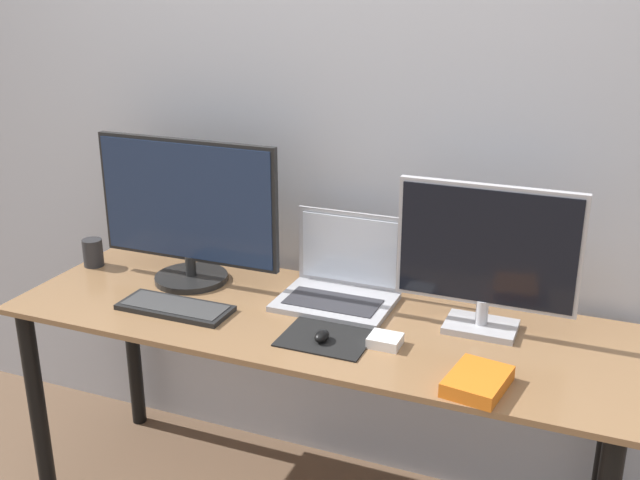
{
  "coord_description": "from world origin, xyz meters",
  "views": [
    {
      "loc": [
        0.81,
        -1.58,
        1.74
      ],
      "look_at": [
        0.01,
        0.36,
        0.99
      ],
      "focal_mm": 42.0,
      "sensor_mm": 36.0,
      "label": 1
    }
  ],
  "objects_px": {
    "keyboard": "(175,307)",
    "mouse": "(322,336)",
    "laptop": "(341,280)",
    "power_brick": "(385,341)",
    "monitor_left": "(188,212)",
    "monitor_right": "(487,255)",
    "mug": "(93,253)",
    "book": "(477,381)"
  },
  "relations": [
    {
      "from": "mug",
      "to": "power_brick",
      "type": "height_order",
      "value": "mug"
    },
    {
      "from": "mouse",
      "to": "laptop",
      "type": "bearing_deg",
      "value": 100.66
    },
    {
      "from": "laptop",
      "to": "power_brick",
      "type": "xyz_separation_m",
      "value": [
        0.23,
        -0.25,
        -0.05
      ]
    },
    {
      "from": "mug",
      "to": "monitor_right",
      "type": "bearing_deg",
      "value": 0.57
    },
    {
      "from": "laptop",
      "to": "mouse",
      "type": "bearing_deg",
      "value": -79.34
    },
    {
      "from": "laptop",
      "to": "power_brick",
      "type": "relative_size",
      "value": 4.01
    },
    {
      "from": "monitor_right",
      "to": "power_brick",
      "type": "height_order",
      "value": "monitor_right"
    },
    {
      "from": "monitor_right",
      "to": "laptop",
      "type": "height_order",
      "value": "monitor_right"
    },
    {
      "from": "keyboard",
      "to": "power_brick",
      "type": "xyz_separation_m",
      "value": [
        0.68,
        0.02,
        0.01
      ]
    },
    {
      "from": "keyboard",
      "to": "mouse",
      "type": "height_order",
      "value": "mouse"
    },
    {
      "from": "mouse",
      "to": "power_brick",
      "type": "bearing_deg",
      "value": 16.81
    },
    {
      "from": "book",
      "to": "mouse",
      "type": "bearing_deg",
      "value": 170.05
    },
    {
      "from": "laptop",
      "to": "monitor_right",
      "type": "bearing_deg",
      "value": -6.39
    },
    {
      "from": "mug",
      "to": "laptop",
      "type": "bearing_deg",
      "value": 4.05
    },
    {
      "from": "monitor_right",
      "to": "power_brick",
      "type": "distance_m",
      "value": 0.38
    },
    {
      "from": "laptop",
      "to": "power_brick",
      "type": "bearing_deg",
      "value": -47.91
    },
    {
      "from": "mug",
      "to": "power_brick",
      "type": "distance_m",
      "value": 1.17
    },
    {
      "from": "monitor_left",
      "to": "monitor_right",
      "type": "height_order",
      "value": "monitor_left"
    },
    {
      "from": "keyboard",
      "to": "mouse",
      "type": "xyz_separation_m",
      "value": [
        0.5,
        -0.03,
        0.01
      ]
    },
    {
      "from": "monitor_right",
      "to": "mug",
      "type": "relative_size",
      "value": 5.28
    },
    {
      "from": "power_brick",
      "to": "laptop",
      "type": "bearing_deg",
      "value": 132.09
    },
    {
      "from": "monitor_right",
      "to": "power_brick",
      "type": "bearing_deg",
      "value": -138.78
    },
    {
      "from": "keyboard",
      "to": "book",
      "type": "distance_m",
      "value": 0.97
    },
    {
      "from": "monitor_left",
      "to": "laptop",
      "type": "xyz_separation_m",
      "value": [
        0.53,
        0.05,
        -0.18
      ]
    },
    {
      "from": "mouse",
      "to": "mug",
      "type": "xyz_separation_m",
      "value": [
        -0.98,
        0.24,
        0.03
      ]
    },
    {
      "from": "book",
      "to": "power_brick",
      "type": "height_order",
      "value": "book"
    },
    {
      "from": "monitor_left",
      "to": "keyboard",
      "type": "xyz_separation_m",
      "value": [
        0.08,
        -0.23,
        -0.24
      ]
    },
    {
      "from": "monitor_left",
      "to": "mug",
      "type": "height_order",
      "value": "monitor_left"
    },
    {
      "from": "monitor_left",
      "to": "monitor_right",
      "type": "relative_size",
      "value": 1.25
    },
    {
      "from": "laptop",
      "to": "keyboard",
      "type": "xyz_separation_m",
      "value": [
        -0.45,
        -0.28,
        -0.06
      ]
    },
    {
      "from": "monitor_right",
      "to": "power_brick",
      "type": "xyz_separation_m",
      "value": [
        -0.23,
        -0.2,
        -0.22
      ]
    },
    {
      "from": "monitor_right",
      "to": "keyboard",
      "type": "distance_m",
      "value": 0.96
    },
    {
      "from": "monitor_right",
      "to": "laptop",
      "type": "relative_size",
      "value": 1.45
    },
    {
      "from": "mug",
      "to": "monitor_left",
      "type": "bearing_deg",
      "value": 1.97
    },
    {
      "from": "power_brick",
      "to": "monitor_left",
      "type": "bearing_deg",
      "value": 165.01
    },
    {
      "from": "monitor_left",
      "to": "monitor_right",
      "type": "xyz_separation_m",
      "value": [
        0.98,
        0.0,
        -0.01
      ]
    },
    {
      "from": "monitor_right",
      "to": "mug",
      "type": "xyz_separation_m",
      "value": [
        -1.38,
        -0.01,
        -0.19
      ]
    },
    {
      "from": "monitor_left",
      "to": "mouse",
      "type": "distance_m",
      "value": 0.67
    },
    {
      "from": "keyboard",
      "to": "mug",
      "type": "bearing_deg",
      "value": 155.94
    },
    {
      "from": "monitor_left",
      "to": "mug",
      "type": "relative_size",
      "value": 6.61
    },
    {
      "from": "book",
      "to": "laptop",
      "type": "bearing_deg",
      "value": 143.14
    },
    {
      "from": "mouse",
      "to": "book",
      "type": "xyz_separation_m",
      "value": [
        0.46,
        -0.08,
        -0.0
      ]
    }
  ]
}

